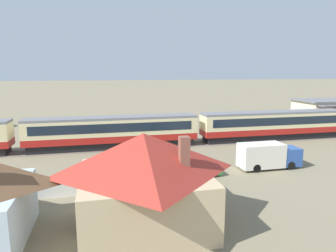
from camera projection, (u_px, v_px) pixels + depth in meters
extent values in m
plane|color=#7A7056|center=(241.00, 140.00, 41.69)|extent=(600.00, 600.00, 0.00)
cube|color=#AD1E19|center=(273.00, 130.00, 41.81)|extent=(20.77, 2.92, 0.80)
cube|color=beige|center=(274.00, 120.00, 41.57)|extent=(20.77, 2.92, 1.91)
cube|color=#192330|center=(274.00, 120.00, 41.55)|extent=(19.11, 2.96, 1.07)
cube|color=slate|center=(274.00, 112.00, 41.37)|extent=(20.77, 2.75, 0.30)
cube|color=black|center=(273.00, 136.00, 41.96)|extent=(19.94, 2.51, 0.88)
cylinder|color=black|center=(319.00, 135.00, 42.78)|extent=(0.90, 0.18, 0.90)
cylinder|color=black|center=(312.00, 133.00, 44.15)|extent=(0.90, 0.18, 0.90)
cylinder|color=black|center=(230.00, 139.00, 39.77)|extent=(0.90, 0.18, 0.90)
cylinder|color=black|center=(225.00, 137.00, 41.15)|extent=(0.90, 0.18, 0.90)
cube|color=#AD1E19|center=(114.00, 138.00, 36.99)|extent=(20.77, 2.92, 0.80)
cube|color=beige|center=(113.00, 127.00, 36.75)|extent=(20.77, 2.92, 1.91)
cube|color=#192330|center=(113.00, 126.00, 36.73)|extent=(19.11, 2.96, 1.07)
cube|color=slate|center=(113.00, 118.00, 36.55)|extent=(20.77, 2.75, 0.30)
cube|color=black|center=(114.00, 144.00, 37.14)|extent=(19.94, 2.51, 0.88)
cylinder|color=black|center=(169.00, 143.00, 37.96)|extent=(0.90, 0.18, 0.90)
cylinder|color=black|center=(167.00, 140.00, 39.34)|extent=(0.90, 0.18, 0.90)
cylinder|color=black|center=(55.00, 149.00, 34.96)|extent=(0.90, 0.18, 0.90)
cylinder|color=black|center=(57.00, 146.00, 36.33)|extent=(0.90, 0.18, 0.90)
cube|color=#665B51|center=(170.00, 145.00, 38.80)|extent=(143.97, 3.60, 0.01)
cube|color=#4C4238|center=(171.00, 146.00, 38.11)|extent=(143.97, 0.12, 0.04)
cube|color=#4C4238|center=(169.00, 143.00, 39.48)|extent=(143.97, 0.12, 0.04)
cube|color=beige|center=(328.00, 112.00, 55.26)|extent=(10.73, 6.82, 4.08)
cube|color=slate|center=(329.00, 100.00, 54.88)|extent=(11.59, 7.37, 0.20)
cube|color=tan|center=(144.00, 198.00, 18.27)|extent=(7.46, 7.07, 3.41)
pyramid|color=#9E2D23|center=(144.00, 153.00, 17.76)|extent=(8.06, 7.63, 2.36)
cube|color=brown|center=(184.00, 155.00, 16.84)|extent=(0.56, 0.56, 2.12)
cube|color=red|center=(89.00, 178.00, 25.23)|extent=(4.29, 2.16, 0.63)
cube|color=#192330|center=(87.00, 172.00, 25.12)|extent=(2.21, 1.72, 0.48)
cylinder|color=black|center=(104.00, 183.00, 24.66)|extent=(0.62, 0.20, 0.62)
cylinder|color=black|center=(106.00, 176.00, 26.19)|extent=(0.62, 0.20, 0.62)
cylinder|color=black|center=(72.00, 184.00, 24.34)|extent=(0.62, 0.20, 0.62)
cylinder|color=black|center=(75.00, 177.00, 25.87)|extent=(0.62, 0.20, 0.62)
cube|color=#287A38|center=(198.00, 171.00, 27.13)|extent=(4.12, 1.84, 0.61)
cube|color=#192330|center=(197.00, 165.00, 27.00)|extent=(2.08, 1.53, 0.42)
cylinder|color=black|center=(214.00, 174.00, 26.76)|extent=(0.62, 0.20, 0.62)
cylinder|color=black|center=(208.00, 169.00, 28.19)|extent=(0.62, 0.20, 0.62)
cylinder|color=black|center=(188.00, 176.00, 26.13)|extent=(0.62, 0.20, 0.62)
cylinder|color=black|center=(182.00, 171.00, 27.55)|extent=(0.62, 0.20, 0.62)
cube|color=#2D519E|center=(289.00, 156.00, 29.65)|extent=(1.82, 1.95, 1.75)
cube|color=#192330|center=(297.00, 152.00, 29.79)|extent=(0.03, 1.62, 0.77)
cube|color=silver|center=(261.00, 155.00, 28.94)|extent=(4.25, 2.03, 2.28)
cylinder|color=black|center=(291.00, 166.00, 28.86)|extent=(0.80, 0.26, 0.80)
cylinder|color=black|center=(280.00, 160.00, 30.56)|extent=(0.80, 0.26, 0.80)
cylinder|color=black|center=(257.00, 168.00, 28.06)|extent=(0.80, 0.26, 0.80)
cylinder|color=black|center=(248.00, 163.00, 29.76)|extent=(0.80, 0.26, 0.80)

